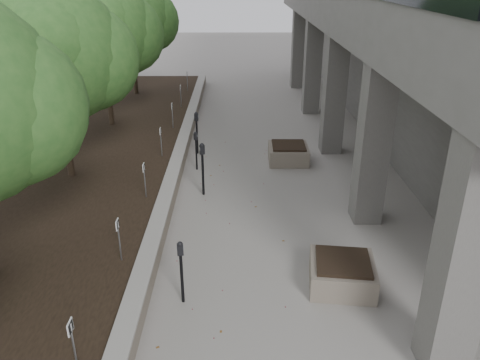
{
  "coord_description": "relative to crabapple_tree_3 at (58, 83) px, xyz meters",
  "views": [
    {
      "loc": [
        0.06,
        -4.9,
        5.99
      ],
      "look_at": [
        0.15,
        5.71,
        1.24
      ],
      "focal_mm": 35.56,
      "sensor_mm": 36.0,
      "label": 1
    }
  ],
  "objects": [
    {
      "name": "retaining_wall",
      "position": [
        2.97,
        1.0,
        -2.87
      ],
      "size": [
        0.39,
        26.0,
        0.5
      ],
      "primitive_type": null,
      "color": "gray",
      "rests_on": "ground"
    },
    {
      "name": "planting_bed",
      "position": [
        -0.7,
        1.0,
        -2.92
      ],
      "size": [
        7.0,
        26.0,
        0.4
      ],
      "primitive_type": "cube",
      "color": "black",
      "rests_on": "ground"
    },
    {
      "name": "crabapple_tree_3",
      "position": [
        0.0,
        0.0,
        0.0
      ],
      "size": [
        4.6,
        4.0,
        5.44
      ],
      "primitive_type": null,
      "color": "#2D5F24",
      "rests_on": "planting_bed"
    },
    {
      "name": "crabapple_tree_4",
      "position": [
        0.0,
        5.0,
        0.0
      ],
      "size": [
        4.6,
        4.0,
        5.44
      ],
      "primitive_type": null,
      "color": "#2D5F24",
      "rests_on": "planting_bed"
    },
    {
      "name": "crabapple_tree_5",
      "position": [
        0.0,
        10.0,
        0.0
      ],
      "size": [
        4.6,
        4.0,
        5.44
      ],
      "primitive_type": null,
      "color": "#2D5F24",
      "rests_on": "planting_bed"
    },
    {
      "name": "parking_sign_2",
      "position": [
        2.45,
        -7.5,
        -2.24
      ],
      "size": [
        0.04,
        0.22,
        0.96
      ],
      "primitive_type": null,
      "color": "black",
      "rests_on": "planting_bed"
    },
    {
      "name": "parking_sign_3",
      "position": [
        2.45,
        -4.5,
        -2.24
      ],
      "size": [
        0.04,
        0.22,
        0.96
      ],
      "primitive_type": null,
      "color": "black",
      "rests_on": "planting_bed"
    },
    {
      "name": "parking_sign_4",
      "position": [
        2.45,
        -1.5,
        -2.24
      ],
      "size": [
        0.04,
        0.22,
        0.96
      ],
      "primitive_type": null,
      "color": "black",
      "rests_on": "planting_bed"
    },
    {
      "name": "parking_sign_5",
      "position": [
        2.45,
        1.5,
        -2.24
      ],
      "size": [
        0.04,
        0.22,
        0.96
      ],
      "primitive_type": null,
      "color": "black",
      "rests_on": "planting_bed"
    },
    {
      "name": "parking_sign_6",
      "position": [
        2.45,
        4.5,
        -2.24
      ],
      "size": [
        0.04,
        0.22,
        0.96
      ],
      "primitive_type": null,
      "color": "black",
      "rests_on": "planting_bed"
    },
    {
      "name": "parking_sign_7",
      "position": [
        2.45,
        7.5,
        -2.24
      ],
      "size": [
        0.04,
        0.22,
        0.96
      ],
      "primitive_type": null,
      "color": "black",
      "rests_on": "planting_bed"
    },
    {
      "name": "parking_sign_8",
      "position": [
        2.45,
        10.5,
        -2.24
      ],
      "size": [
        0.04,
        0.22,
        0.96
      ],
      "primitive_type": null,
      "color": "black",
      "rests_on": "planting_bed"
    },
    {
      "name": "parking_meter_2",
      "position": [
        3.81,
        -5.36,
        -2.44
      ],
      "size": [
        0.15,
        0.12,
        1.37
      ],
      "primitive_type": null,
      "rotation": [
        0.0,
        0.0,
        0.18
      ],
      "color": "black",
      "rests_on": "ground"
    },
    {
      "name": "parking_meter_3",
      "position": [
        3.91,
        -0.54,
        -2.33
      ],
      "size": [
        0.19,
        0.16,
        1.57
      ],
      "primitive_type": null,
      "rotation": [
        0.0,
        0.0,
        0.38
      ],
      "color": "black",
      "rests_on": "ground"
    },
    {
      "name": "parking_meter_4",
      "position": [
        3.58,
        1.33,
        -2.48
      ],
      "size": [
        0.15,
        0.12,
        1.28
      ],
      "primitive_type": null,
      "rotation": [
        0.0,
        0.0,
        -0.25
      ],
      "color": "black",
      "rests_on": "ground"
    },
    {
      "name": "parking_meter_5",
      "position": [
        3.5,
        2.78,
        -2.36
      ],
      "size": [
        0.16,
        0.12,
        1.51
      ],
      "primitive_type": null,
      "rotation": [
        0.0,
        0.0,
        -0.11
      ],
      "color": "black",
      "rests_on": "ground"
    },
    {
      "name": "planter_front",
      "position": [
        7.01,
        -4.86,
        -2.82
      ],
      "size": [
        1.44,
        1.44,
        0.6
      ],
      "primitive_type": null,
      "rotation": [
        0.0,
        0.0,
        -0.13
      ],
      "color": "gray",
      "rests_on": "ground"
    },
    {
      "name": "planter_back",
      "position": [
        6.61,
        2.0,
        -2.82
      ],
      "size": [
        1.33,
        1.33,
        0.61
      ],
      "primitive_type": null,
      "rotation": [
        0.0,
        0.0,
        -0.02
      ],
      "color": "gray",
      "rests_on": "ground"
    },
    {
      "name": "berry_scatter",
      "position": [
        4.7,
        -3.0,
        -3.11
      ],
      "size": [
        3.3,
        14.1,
        0.02
      ],
      "primitive_type": null,
      "color": "maroon",
      "rests_on": "ground"
    }
  ]
}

